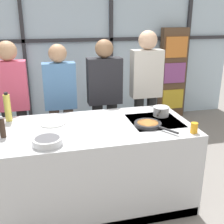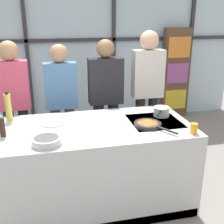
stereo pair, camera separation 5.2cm
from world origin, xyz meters
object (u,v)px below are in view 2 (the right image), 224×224
(spectator_far_right, at_px, (147,87))
(frying_pan, at_px, (148,124))
(mixing_bowl, at_px, (46,141))
(spectator_center_right, at_px, (106,95))
(juice_glass_near, at_px, (194,128))
(white_plate, at_px, (53,122))
(pepper_grinder, at_px, (2,127))
(oil_bottle, at_px, (8,107))
(spectator_far_left, at_px, (14,99))
(spectator_center_left, at_px, (62,99))
(saucepan, at_px, (161,111))

(spectator_far_right, relative_size, frying_pan, 3.95)
(spectator_far_right, height_order, frying_pan, spectator_far_right)
(mixing_bowl, bearing_deg, spectator_far_right, 42.49)
(spectator_center_right, bearing_deg, juice_glass_near, 113.75)
(white_plate, relative_size, juice_glass_near, 2.69)
(spectator_center_right, relative_size, pepper_grinder, 8.08)
(oil_bottle, bearing_deg, pepper_grinder, -91.32)
(spectator_far_left, relative_size, spectator_center_left, 1.03)
(juice_glass_near, bearing_deg, spectator_far_right, 89.89)
(spectator_center_right, xyz_separation_m, pepper_grinder, (-1.18, -0.99, 0.04))
(pepper_grinder, bearing_deg, spectator_far_right, 29.40)
(oil_bottle, bearing_deg, frying_pan, -19.89)
(spectator_far_left, xyz_separation_m, spectator_far_right, (1.75, 0.00, 0.05))
(spectator_far_left, distance_m, pepper_grinder, 0.99)
(saucepan, xyz_separation_m, juice_glass_near, (0.12, -0.52, -0.01))
(white_plate, distance_m, juice_glass_near, 1.42)
(spectator_far_left, distance_m, spectator_center_left, 0.59)
(saucepan, bearing_deg, juice_glass_near, -77.29)
(spectator_center_left, bearing_deg, spectator_far_left, 0.00)
(spectator_center_left, xyz_separation_m, spectator_far_right, (1.17, -0.00, 0.09))
(saucepan, relative_size, white_plate, 1.11)
(spectator_center_left, xyz_separation_m, oil_bottle, (-0.58, -0.56, 0.11))
(spectator_far_right, relative_size, white_plate, 6.54)
(saucepan, distance_m, white_plate, 1.19)
(pepper_grinder, bearing_deg, frying_pan, -2.72)
(spectator_center_right, height_order, juice_glass_near, spectator_center_right)
(white_plate, height_order, pepper_grinder, pepper_grinder)
(white_plate, bearing_deg, spectator_far_left, 120.81)
(spectator_far_right, xyz_separation_m, white_plate, (-1.30, -0.75, -0.13))
(spectator_center_right, distance_m, saucepan, 0.93)
(spectator_center_left, relative_size, spectator_far_right, 0.92)
(mixing_bowl, distance_m, pepper_grinder, 0.47)
(spectator_far_right, bearing_deg, pepper_grinder, 29.40)
(spectator_far_right, xyz_separation_m, frying_pan, (-0.36, -1.06, -0.11))
(white_plate, bearing_deg, pepper_grinder, -152.29)
(spectator_center_right, xyz_separation_m, spectator_far_right, (0.58, 0.00, 0.08))
(frying_pan, distance_m, saucepan, 0.35)
(spectator_center_right, bearing_deg, spectator_far_left, 0.00)
(white_plate, xyz_separation_m, mixing_bowl, (-0.06, -0.50, 0.03))
(saucepan, xyz_separation_m, oil_bottle, (-1.63, 0.25, 0.09))
(saucepan, bearing_deg, white_plate, 177.49)
(white_plate, bearing_deg, spectator_far_right, 29.98)
(spectator_far_left, relative_size, oil_bottle, 5.39)
(mixing_bowl, height_order, pepper_grinder, pepper_grinder)
(spectator_center_right, relative_size, frying_pan, 3.73)
(spectator_center_right, height_order, white_plate, spectator_center_right)
(spectator_center_right, bearing_deg, spectator_center_left, -0.00)
(spectator_center_right, distance_m, spectator_far_right, 0.59)
(spectator_center_right, relative_size, spectator_far_right, 0.94)
(saucepan, bearing_deg, oil_bottle, 171.36)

